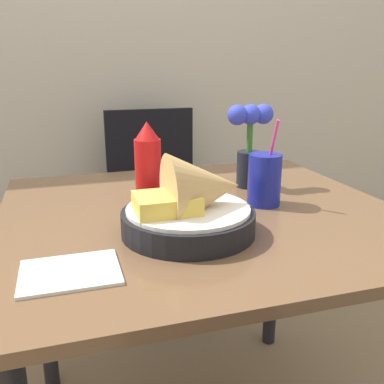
{
  "coord_description": "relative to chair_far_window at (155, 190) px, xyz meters",
  "views": [
    {
      "loc": [
        -0.31,
        -0.93,
        1.07
      ],
      "look_at": [
        -0.04,
        -0.04,
        0.79
      ],
      "focal_mm": 40.0,
      "sensor_mm": 36.0,
      "label": 1
    }
  ],
  "objects": [
    {
      "name": "wall_window",
      "position": [
        -0.07,
        0.28,
        0.78
      ],
      "size": [
        7.0,
        0.06,
        2.6
      ],
      "color": "#B7B2A3",
      "rests_on": "ground_plane"
    },
    {
      "name": "dining_table",
      "position": [
        -0.07,
        -0.88,
        0.1
      ],
      "size": [
        0.95,
        0.88,
        0.73
      ],
      "color": "brown",
      "rests_on": "ground_plane"
    },
    {
      "name": "chair_far_window",
      "position": [
        0.0,
        0.0,
        0.0
      ],
      "size": [
        0.4,
        0.4,
        0.87
      ],
      "color": "black",
      "rests_on": "ground_plane"
    },
    {
      "name": "food_basket",
      "position": [
        -0.13,
        -1.01,
        0.27
      ],
      "size": [
        0.28,
        0.28,
        0.17
      ],
      "color": "black",
      "rests_on": "dining_table"
    },
    {
      "name": "ketchup_bottle",
      "position": [
        -0.18,
        -0.78,
        0.31
      ],
      "size": [
        0.07,
        0.07,
        0.21
      ],
      "color": "red",
      "rests_on": "dining_table"
    },
    {
      "name": "drink_cup",
      "position": [
        0.09,
        -0.88,
        0.27
      ],
      "size": [
        0.08,
        0.08,
        0.22
      ],
      "color": "#192399",
      "rests_on": "dining_table"
    },
    {
      "name": "flower_vase",
      "position": [
        0.12,
        -0.72,
        0.34
      ],
      "size": [
        0.13,
        0.07,
        0.23
      ],
      "color": "black",
      "rests_on": "dining_table"
    },
    {
      "name": "napkin",
      "position": [
        -0.39,
        -1.12,
        0.21
      ],
      "size": [
        0.17,
        0.13,
        0.01
      ],
      "color": "white",
      "rests_on": "dining_table"
    }
  ]
}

